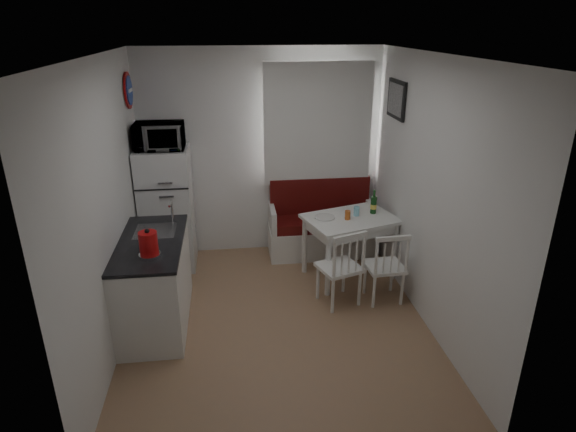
% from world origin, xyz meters
% --- Properties ---
extents(floor, '(3.00, 3.50, 0.02)m').
position_xyz_m(floor, '(0.00, 0.00, 0.00)').
color(floor, tan).
rests_on(floor, ground).
extents(ceiling, '(3.00, 3.50, 0.02)m').
position_xyz_m(ceiling, '(0.00, 0.00, 2.60)').
color(ceiling, white).
rests_on(ceiling, wall_back).
extents(wall_back, '(3.00, 0.02, 2.60)m').
position_xyz_m(wall_back, '(0.00, 1.75, 1.30)').
color(wall_back, white).
rests_on(wall_back, floor).
extents(wall_front, '(3.00, 0.02, 2.60)m').
position_xyz_m(wall_front, '(0.00, -1.75, 1.30)').
color(wall_front, white).
rests_on(wall_front, floor).
extents(wall_left, '(0.02, 3.50, 2.60)m').
position_xyz_m(wall_left, '(-1.50, 0.00, 1.30)').
color(wall_left, white).
rests_on(wall_left, floor).
extents(wall_right, '(0.02, 3.50, 2.60)m').
position_xyz_m(wall_right, '(1.50, 0.00, 1.30)').
color(wall_right, white).
rests_on(wall_right, floor).
extents(window, '(1.22, 0.06, 1.47)m').
position_xyz_m(window, '(0.70, 1.72, 1.62)').
color(window, white).
rests_on(window, wall_back).
extents(curtain, '(1.35, 0.02, 1.50)m').
position_xyz_m(curtain, '(0.70, 1.65, 1.68)').
color(curtain, white).
rests_on(curtain, wall_back).
extents(kitchen_counter, '(0.62, 1.32, 1.16)m').
position_xyz_m(kitchen_counter, '(-1.20, 0.16, 0.46)').
color(kitchen_counter, white).
rests_on(kitchen_counter, floor).
extents(wall_sign, '(0.03, 0.40, 0.40)m').
position_xyz_m(wall_sign, '(-1.47, 1.45, 2.15)').
color(wall_sign, '#1A399C').
rests_on(wall_sign, wall_left).
extents(picture_frame, '(0.04, 0.52, 0.42)m').
position_xyz_m(picture_frame, '(1.48, 1.10, 2.05)').
color(picture_frame, black).
rests_on(picture_frame, wall_right).
extents(bench, '(1.37, 0.53, 0.98)m').
position_xyz_m(bench, '(0.75, 1.51, 0.32)').
color(bench, white).
rests_on(bench, floor).
extents(dining_table, '(1.17, 0.97, 0.76)m').
position_xyz_m(dining_table, '(0.95, 0.84, 0.67)').
color(dining_table, white).
rests_on(dining_table, floor).
extents(chair_left, '(0.52, 0.51, 0.47)m').
position_xyz_m(chair_left, '(0.70, 0.18, 0.54)').
color(chair_left, white).
rests_on(chair_left, floor).
extents(chair_right, '(0.41, 0.39, 0.45)m').
position_xyz_m(chair_right, '(1.20, 0.19, 0.51)').
color(chair_right, white).
rests_on(chair_right, floor).
extents(fridge, '(0.60, 0.60, 1.50)m').
position_xyz_m(fridge, '(-1.18, 1.40, 0.75)').
color(fridge, white).
rests_on(fridge, floor).
extents(microwave, '(0.55, 0.37, 0.30)m').
position_xyz_m(microwave, '(-1.18, 1.35, 1.65)').
color(microwave, white).
rests_on(microwave, fridge).
extents(kettle, '(0.20, 0.20, 0.26)m').
position_xyz_m(kettle, '(-1.15, -0.19, 1.03)').
color(kettle, red).
rests_on(kettle, kitchen_counter).
extents(wine_bottle, '(0.07, 0.07, 0.29)m').
position_xyz_m(wine_bottle, '(1.25, 0.94, 0.90)').
color(wine_bottle, '#164619').
rests_on(wine_bottle, dining_table).
extents(drinking_glass_orange, '(0.06, 0.06, 0.10)m').
position_xyz_m(drinking_glass_orange, '(0.90, 0.79, 0.81)').
color(drinking_glass_orange, orange).
rests_on(drinking_glass_orange, dining_table).
extents(drinking_glass_blue, '(0.07, 0.07, 0.11)m').
position_xyz_m(drinking_glass_blue, '(1.03, 0.89, 0.81)').
color(drinking_glass_blue, '#92E1F9').
rests_on(drinking_glass_blue, dining_table).
extents(plate, '(0.23, 0.23, 0.02)m').
position_xyz_m(plate, '(0.65, 0.86, 0.76)').
color(plate, white).
rests_on(plate, dining_table).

